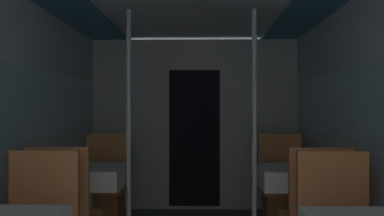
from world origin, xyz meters
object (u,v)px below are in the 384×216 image
(support_pole_left_1, at_px, (129,131))
(dining_table_right_1, at_px, (296,180))
(dining_table_left_1, at_px, (88,179))
(chair_right_far_1, at_px, (283,204))
(chair_left_far_1, at_px, (103,203))
(support_pole_right_1, at_px, (254,131))

(support_pole_left_1, relative_size, dining_table_right_1, 2.83)
(support_pole_left_1, bearing_deg, dining_table_right_1, 0.00)
(dining_table_left_1, distance_m, chair_right_far_1, 1.97)
(chair_left_far_1, distance_m, support_pole_right_1, 1.77)
(dining_table_left_1, xyz_separation_m, support_pole_right_1, (1.47, 0.00, 0.43))
(chair_left_far_1, relative_size, dining_table_right_1, 1.32)
(dining_table_right_1, xyz_separation_m, support_pole_right_1, (-0.37, 0.00, 0.43))
(dining_table_left_1, bearing_deg, chair_left_far_1, 90.00)
(dining_table_left_1, relative_size, chair_left_far_1, 0.76)
(support_pole_right_1, bearing_deg, dining_table_right_1, 0.00)
(dining_table_left_1, xyz_separation_m, chair_left_far_1, (-0.00, 0.61, -0.34))
(dining_table_left_1, height_order, chair_right_far_1, chair_right_far_1)
(dining_table_left_1, relative_size, support_pole_left_1, 0.35)
(dining_table_left_1, relative_size, support_pole_right_1, 0.35)
(support_pole_left_1, bearing_deg, support_pole_right_1, 0.00)
(chair_left_far_1, xyz_separation_m, chair_right_far_1, (1.84, 0.00, 0.00))
(dining_table_right_1, distance_m, chair_right_far_1, 0.70)
(dining_table_right_1, bearing_deg, chair_right_far_1, 90.00)
(dining_table_left_1, bearing_deg, chair_right_far_1, 18.46)
(dining_table_left_1, distance_m, chair_left_far_1, 0.70)
(support_pole_left_1, xyz_separation_m, support_pole_right_1, (1.11, 0.00, 0.00))
(support_pole_right_1, bearing_deg, chair_left_far_1, 157.39)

